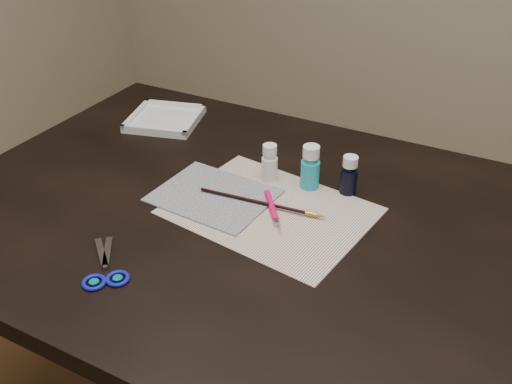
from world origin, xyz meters
The scene contains 10 objects.
table centered at (0.00, 0.00, 0.38)m, with size 1.30×0.90×0.75m, color black.
paper centered at (0.02, 0.02, 0.75)m, with size 0.38×0.29×0.00m, color white.
canvas centered at (-0.11, 0.01, 0.75)m, with size 0.24×0.19×0.00m, color black.
paint_bottle_white centered at (-0.03, 0.13, 0.79)m, with size 0.03×0.03×0.08m, color white.
paint_bottle_cyan centered at (0.05, 0.14, 0.80)m, with size 0.04×0.04×0.10m, color #1DAABD.
paint_bottle_navy centered at (0.14, 0.16, 0.79)m, with size 0.04×0.04×0.09m, color black.
paintbrush centered at (0.00, 0.03, 0.76)m, with size 0.28×0.01×0.01m, color black, non-canonical shape.
craft_knife centered at (0.04, 0.01, 0.76)m, with size 0.15×0.01×0.01m, color #ED095C, non-canonical shape.
scissors centered at (-0.17, -0.27, 0.75)m, with size 0.16×0.08×0.01m, color silver, non-canonical shape.
palette_tray centered at (-0.41, 0.26, 0.76)m, with size 0.17×0.17×0.02m, color white.
Camera 1 is at (0.44, -0.83, 1.40)m, focal length 40.00 mm.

